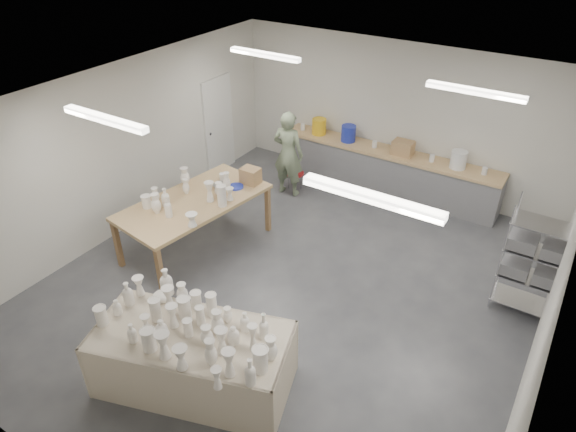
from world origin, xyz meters
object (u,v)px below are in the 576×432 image
Objects in this scene: work_table at (198,199)px; red_stool at (295,174)px; drying_table at (194,357)px; potter at (288,154)px.

work_table is 2.78m from red_stool.
drying_table is 6.69× the size of red_stool.
red_stool is at bearing -95.95° from potter.
drying_table is at bearing -72.08° from red_stool.
red_stool is at bearing 90.42° from drying_table.
potter is 0.63m from red_stool.
work_table is 2.43m from potter.
work_table is at bearing 111.34° from drying_table.
potter reaches higher than drying_table.
drying_table is 1.48× the size of potter.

